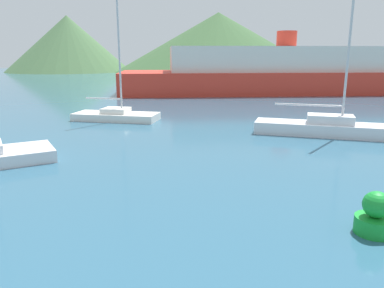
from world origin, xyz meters
The scene contains 6 objects.
sailboat_inner centered at (-3.34, 25.83, 0.36)m, with size 5.61×3.43×8.13m.
sailboat_outer centered at (8.00, 20.18, 0.44)m, with size 7.58×4.40×8.59m.
ferry_distant centered at (13.03, 41.96, 2.13)m, with size 35.14×9.07×6.43m.
buoy_marker centered at (4.18, 9.71, 0.42)m, with size 0.89×0.89×1.02m.
hill_west centered at (-21.50, 96.85, 6.48)m, with size 29.20×29.20×12.97m.
hill_central centered at (13.91, 91.99, 6.73)m, with size 48.43×48.43×13.45m.
Camera 1 is at (-0.78, 2.15, 4.07)m, focal length 35.00 mm.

